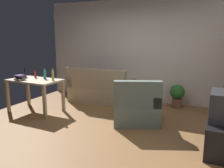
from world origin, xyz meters
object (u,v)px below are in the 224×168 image
object	(u,v)px
armchair	(137,107)
bottle_tall	(45,74)
bottle_red	(35,74)
book_stack	(20,77)
tv	(224,106)
tv_stand	(221,135)
bottle_dark	(25,73)
bottle_squat	(53,75)
potted_plant	(177,94)
desk	(35,84)
couch	(100,90)

from	to	relation	value
armchair	bottle_tall	xyz separation A→B (m)	(-2.23, -0.09, 0.55)
bottle_red	book_stack	xyz separation A→B (m)	(-0.12, -0.36, -0.03)
tv	bottle_red	xyz separation A→B (m)	(-4.12, 0.50, 0.15)
tv_stand	tv	bearing A→B (deg)	-90.00
armchair	bottle_dark	xyz separation A→B (m)	(-2.83, -0.08, 0.54)
bottle_squat	book_stack	distance (m)	0.77
bottle_red	book_stack	bearing A→B (deg)	-108.53
armchair	bottle_squat	xyz separation A→B (m)	(-1.93, -0.17, 0.56)
potted_plant	bottle_red	distance (m)	3.49
tv_stand	desk	bearing A→B (deg)	85.44
couch	armchair	xyz separation A→B (m)	(1.41, -1.14, 0.01)
tv	potted_plant	xyz separation A→B (m)	(-1.02, 2.02, -0.37)
potted_plant	bottle_red	bearing A→B (deg)	-153.93
bottle_squat	bottle_red	bearing A→B (deg)	170.09
tv_stand	bottle_dark	world-z (taller)	bottle_dark
potted_plant	bottle_red	size ratio (longest dim) A/B	2.84
desk	bottle_tall	size ratio (longest dim) A/B	4.96
potted_plant	bottle_tall	bearing A→B (deg)	-151.11
tv	bottle_tall	bearing A→B (deg)	82.81
tv_stand	bottle_tall	size ratio (longest dim) A/B	4.44
tv_stand	bottle_squat	bearing A→B (deg)	83.53
tv	bottle_tall	size ratio (longest dim) A/B	2.42
desk	bottle_tall	bearing A→B (deg)	47.04
tv_stand	tv	world-z (taller)	tv
bottle_red	bottle_tall	world-z (taller)	bottle_tall
potted_plant	bottle_dark	size ratio (longest dim) A/B	2.41
bottle_tall	potted_plant	bearing A→B (deg)	28.89
tv	book_stack	bearing A→B (deg)	88.07
tv_stand	bottle_red	world-z (taller)	bottle_red
tv	bottle_red	size ratio (longest dim) A/B	2.99
couch	bottle_dark	size ratio (longest dim) A/B	7.05
armchair	bottle_squat	size ratio (longest dim) A/B	4.32
desk	potted_plant	distance (m)	3.43
desk	bottle_red	bearing A→B (deg)	129.55
bottle_red	bottle_tall	size ratio (longest dim) A/B	0.81
bottle_dark	bottle_squat	distance (m)	0.91
bottle_dark	book_stack	xyz separation A→B (m)	(0.18, -0.35, -0.05)
tv	potted_plant	distance (m)	2.29
potted_plant	book_stack	xyz separation A→B (m)	(-3.22, -1.88, 0.48)
bottle_squat	bottle_tall	bearing A→B (deg)	164.59
tv	bottle_squat	xyz separation A→B (m)	(-3.51, 0.40, 0.18)
bottle_red	book_stack	world-z (taller)	bottle_red
armchair	desk	bearing A→B (deg)	-15.98
bottle_dark	bottle_squat	world-z (taller)	bottle_squat
bottle_tall	bottle_squat	size ratio (longest dim) A/B	0.93
tv_stand	bottle_tall	world-z (taller)	bottle_tall
bottle_dark	desk	bearing A→B (deg)	-21.81
tv	bottle_dark	bearing A→B (deg)	83.63
tv	potted_plant	size ratio (longest dim) A/B	1.05
tv_stand	book_stack	distance (m)	4.28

